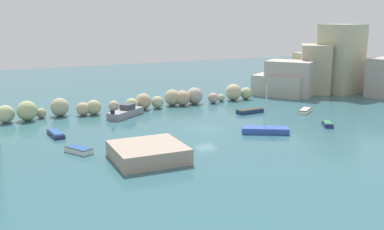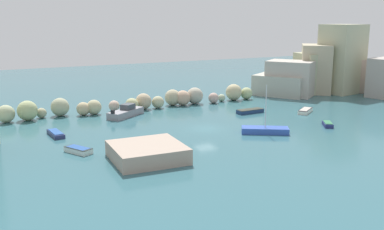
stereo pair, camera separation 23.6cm
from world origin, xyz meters
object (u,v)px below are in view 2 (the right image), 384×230
stone_dock (147,152)px  moored_boat_4 (56,134)px  moored_boat_0 (265,130)px  moored_boat_6 (171,159)px  moored_boat_7 (126,112)px  moored_boat_2 (78,150)px  moored_boat_1 (305,111)px  moored_boat_3 (250,111)px  moored_boat_5 (328,124)px

stone_dock → moored_boat_4: 14.71m
moored_boat_0 → moored_boat_6: size_ratio=1.76×
moored_boat_7 → moored_boat_2: bearing=-160.0°
moored_boat_7 → moored_boat_4: bearing=175.4°
moored_boat_1 → moored_boat_7: (-24.16, 9.64, 0.30)m
moored_boat_3 → moored_boat_6: (-19.52, -15.11, 0.02)m
moored_boat_2 → moored_boat_3: (26.77, 8.04, -0.01)m
moored_boat_3 → moored_boat_2: bearing=-165.4°
moored_boat_5 → moored_boat_7: size_ratio=0.43×
moored_boat_0 → moored_boat_5: 9.22m
moored_boat_3 → moored_boat_6: bearing=-144.4°
moored_boat_1 → moored_boat_3: 8.12m
moored_boat_1 → moored_boat_6: size_ratio=1.11×
stone_dock → moored_boat_3: 25.18m
moored_boat_0 → moored_boat_7: (-11.92, 16.46, 0.22)m
moored_boat_1 → moored_boat_5: 8.29m
moored_boat_4 → moored_boat_5: size_ratio=1.46×
moored_boat_6 → moored_boat_1: bearing=80.4°
moored_boat_3 → moored_boat_4: size_ratio=1.07×
stone_dock → moored_boat_2: stone_dock is taller
moored_boat_0 → moored_boat_4: moored_boat_0 is taller
moored_boat_0 → moored_boat_5: bearing=-153.5°
moored_boat_2 → moored_boat_7: moored_boat_7 is taller
stone_dock → moored_boat_5: bearing=5.0°
moored_boat_4 → stone_dock: bearing=-159.4°
moored_boat_5 → moored_boat_6: moored_boat_6 is taller
moored_boat_1 → moored_boat_4: size_ratio=0.98×
moored_boat_1 → moored_boat_2: 34.38m
moored_boat_2 → moored_boat_3: moored_boat_3 is taller
moored_boat_5 → moored_boat_6: 24.08m
stone_dock → moored_boat_3: stone_dock is taller
moored_boat_1 → moored_boat_7: moored_boat_7 is taller
moored_boat_6 → moored_boat_3: bearing=94.8°
moored_boat_2 → moored_boat_3: 27.95m
stone_dock → moored_boat_1: bearing=19.1°
moored_boat_5 → moored_boat_7: bearing=-96.1°
moored_boat_1 → moored_boat_7: 26.01m
moored_boat_5 → moored_boat_2: bearing=-62.5°
moored_boat_0 → moored_boat_4: 24.87m
moored_boat_3 → moored_boat_7: size_ratio=0.67×
moored_boat_6 → moored_boat_5: bearing=66.3°
moored_boat_0 → moored_boat_5: (9.17, -0.89, -0.11)m
stone_dock → moored_boat_1: 30.27m
moored_boat_4 → moored_boat_1: bearing=-100.4°
moored_boat_5 → moored_boat_7: (-21.10, 17.34, 0.33)m
moored_boat_6 → stone_dock: bearing=-166.2°
moored_boat_0 → moored_boat_1: (12.24, 6.82, -0.08)m
stone_dock → moored_boat_7: 20.06m
moored_boat_2 → stone_dock: bearing=17.4°
moored_boat_0 → moored_boat_4: size_ratio=1.55×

